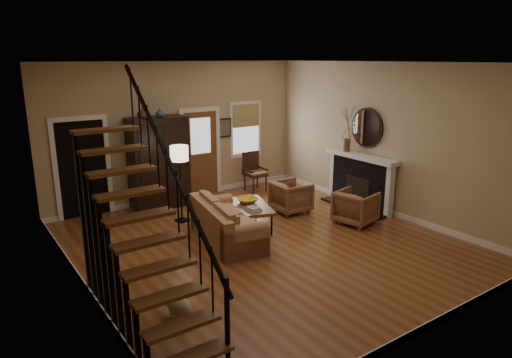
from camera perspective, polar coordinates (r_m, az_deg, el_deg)
room at (r=9.45m, az=-7.31°, el=3.38°), size 7.00×7.33×3.30m
staircase at (r=5.78m, az=-14.01°, el=-3.48°), size 0.94×2.80×3.20m
fireplace at (r=10.78m, az=13.03°, el=0.37°), size 0.33×1.95×2.30m
armoire at (r=10.66m, az=-12.06°, el=1.99°), size 1.30×0.60×2.10m
vase_a at (r=10.24m, az=-14.01°, el=8.03°), size 0.24×0.24×0.25m
vase_b at (r=10.39m, az=-11.93°, el=8.14°), size 0.20×0.20×0.21m
sofa at (r=8.64m, az=-3.65°, el=-5.48°), size 1.19×2.10×0.74m
coffee_table at (r=9.36m, az=-0.81°, el=-4.66°), size 1.09×1.42×0.48m
bowl at (r=9.41m, az=-1.07°, el=-2.66°), size 0.43×0.43×0.11m
books at (r=8.97m, az=-0.38°, el=-3.71°), size 0.23×0.31×0.06m
armchair_left at (r=9.78m, az=12.34°, el=-3.47°), size 0.92×0.90×0.70m
armchair_right at (r=10.28m, az=4.42°, el=-2.22°), size 0.83×0.81×0.70m
floor_lamp at (r=9.65m, az=-9.41°, el=-0.65°), size 0.47×0.47×1.63m
side_chair at (r=11.80m, az=-0.08°, el=0.88°), size 0.54×0.54×1.02m
dog at (r=6.39m, az=-9.49°, el=-15.63°), size 0.38×0.48×0.31m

